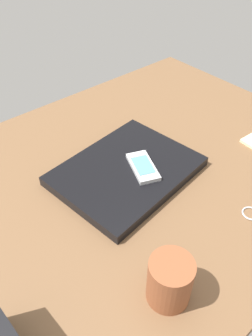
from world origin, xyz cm
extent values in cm
cube|color=brown|center=(0.00, 0.00, 1.50)|extent=(120.00, 80.00, 3.00)
cube|color=black|center=(3.56, 0.16, 4.18)|extent=(34.58, 28.16, 2.37)
cube|color=silver|center=(6.15, -2.81, 5.87)|extent=(8.47, 11.39, 1.00)
cube|color=#5993E0|center=(6.15, -2.81, 6.44)|extent=(5.99, 7.36, 0.14)
torus|color=silver|center=(15.57, -26.17, 3.18)|extent=(3.76, 3.76, 0.36)
cylinder|color=brown|center=(-10.62, -27.38, 7.57)|extent=(7.40, 7.40, 9.14)
camera|label=1|loc=(-34.15, -44.14, 56.94)|focal=35.75mm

